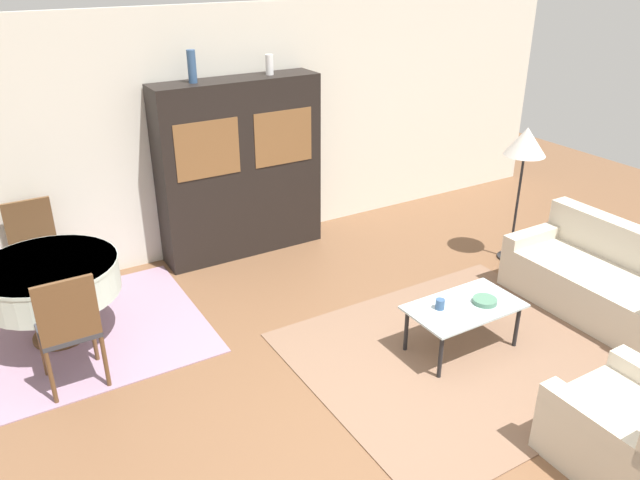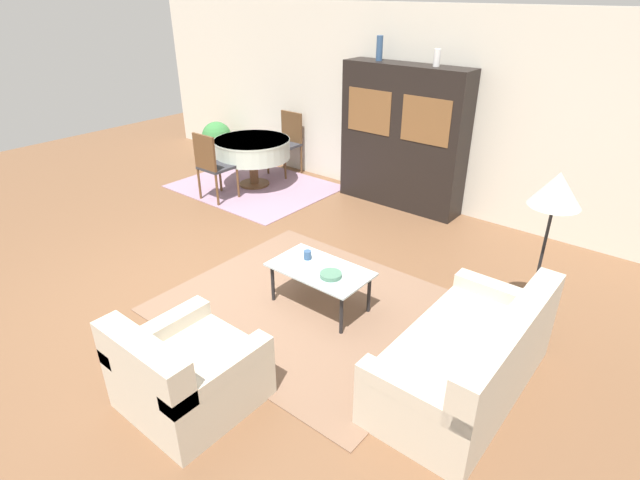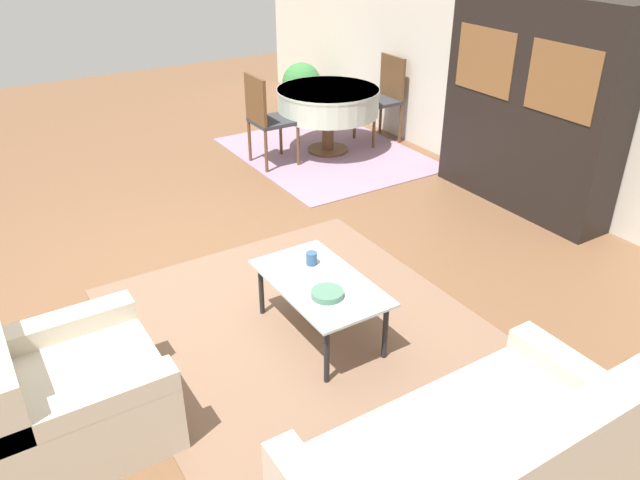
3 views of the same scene
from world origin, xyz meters
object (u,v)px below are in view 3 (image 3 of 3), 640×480
Objects in this scene: couch at (475,477)px; cup at (312,258)px; coffee_table at (320,287)px; dining_chair_near at (266,115)px; potted_plant at (302,85)px; armchair at (67,395)px; bowl at (327,294)px; dining_table at (328,102)px; display_cabinet at (531,105)px; dining_chair_far at (384,93)px.

couch reaches higher than cup.
coffee_table is 0.24m from cup.
cup is at bearing -21.68° from dining_chair_near.
coffee_table is (-1.63, 0.17, 0.10)m from couch.
dining_chair_near is at bearing -41.99° from potted_plant.
couch reaches higher than armchair.
couch is at bearing -7.34° from cup.
dining_chair_near is at bearing 158.83° from bowl.
dining_table is 13.09× the size of cup.
couch is 18.90× the size of cup.
couch reaches higher than coffee_table.
bowl is (3.17, -2.04, -0.14)m from dining_table.
display_cabinet reaches higher than coffee_table.
armchair reaches higher than bowl.
display_cabinet is 2.23m from dining_chair_far.
cup is (-0.22, 0.07, 0.09)m from coffee_table.
couch is 1.88× the size of armchair.
dining_chair_far is at bearing -179.98° from display_cabinet.
dining_chair_near is 4.85× the size of bowl.
bowl is (-1.45, 0.11, 0.17)m from couch.
armchair is at bearing -81.36° from cup.
bowl is at bearing -32.80° from dining_table.
coffee_table is 5.12m from potted_plant.
coffee_table is 2.97m from display_cabinet.
dining_chair_far is at bearing 11.23° from potted_plant.
potted_plant reaches higher than bowl.
potted_plant is at bearing 66.33° from couch.
armchair is 5.39m from dining_chair_far.
coffee_table is at bearing 84.05° from couch.
dining_chair_far is at bearing 137.96° from bowl.
cup is at bearing 135.43° from dining_chair_far.
couch reaches higher than dining_table.
bowl is (0.97, -2.86, -0.53)m from display_cabinet.
bowl is (0.39, -0.12, -0.02)m from cup.
dining_chair_far reaches higher than potted_plant.
dining_chair_far reaches higher than armchair.
display_cabinet is 2.82× the size of potted_plant.
bowl is 0.30× the size of potted_plant.
dining_chair_near is (-4.62, 1.34, 0.29)m from couch.
dining_table is (-2.20, -0.82, -0.39)m from display_cabinet.
dining_table is at bearing 90.00° from dining_chair_near.
cup reaches higher than coffee_table.
cup is at bearing 98.64° from armchair.
armchair is 4.15m from dining_chair_near.
display_cabinet is at bearing 105.81° from coffee_table.
couch is at bearing 147.26° from dining_chair_far.
dining_chair_near is (-3.03, 2.82, 0.29)m from armchair.
dining_chair_far is 11.19× the size of cup.
display_cabinet is 3.74m from potted_plant.
potted_plant is (-6.10, 2.67, 0.10)m from couch.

